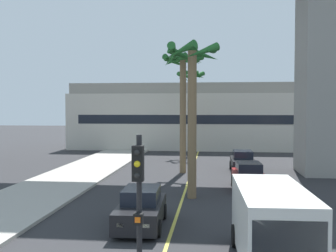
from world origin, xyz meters
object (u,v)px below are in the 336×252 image
car_queue_front (141,209)px  delivery_van (271,223)px  car_queue_third (243,162)px  palm_tree_far_median (191,87)px  car_queue_second (249,177)px  palm_tree_near_median (183,79)px  palm_tree_mid_median (192,82)px  traffic_light_median_near (139,204)px

car_queue_front → delivery_van: delivery_van is taller
car_queue_third → palm_tree_far_median: bearing=113.3°
car_queue_front → car_queue_second: (5.00, 8.41, 0.00)m
palm_tree_near_median → palm_tree_mid_median: size_ratio=1.07×
palm_tree_mid_median → palm_tree_near_median: bearing=97.5°
car_queue_second → delivery_van: 12.02m
traffic_light_median_near → palm_tree_far_median: 33.55m
car_queue_second → delivery_van: bearing=-91.7°
palm_tree_mid_median → car_queue_third: bearing=71.1°
car_queue_second → delivery_van: (-0.35, -12.00, 0.57)m
car_queue_second → palm_tree_far_median: bearing=104.1°
car_queue_third → palm_tree_far_median: (-4.47, 10.39, 6.22)m
car_queue_second → car_queue_third: 6.89m
car_queue_second → car_queue_third: (0.13, 6.89, 0.00)m
car_queue_front → car_queue_second: size_ratio=1.00×
delivery_van → car_queue_front: bearing=142.3°
palm_tree_mid_median → traffic_light_median_near: bearing=-92.2°
car_queue_second → palm_tree_far_median: palm_tree_far_median is taller
car_queue_front → palm_tree_mid_median: bearing=72.2°
car_queue_third → palm_tree_far_median: size_ratio=0.48×
car_queue_second → traffic_light_median_near: (-3.72, -16.00, 1.99)m
car_queue_front → delivery_van: (4.65, -3.59, 0.57)m
car_queue_third → delivery_van: size_ratio=0.78×
traffic_light_median_near → car_queue_second: bearing=76.9°
car_queue_second → palm_tree_mid_median: size_ratio=0.50×
traffic_light_median_near → palm_tree_mid_median: 13.58m
car_queue_front → palm_tree_far_median: (0.66, 25.69, 6.22)m
car_queue_third → palm_tree_mid_median: bearing=-108.9°
traffic_light_median_near → palm_tree_mid_median: size_ratio=0.51×
palm_tree_mid_median → palm_tree_far_median: 20.20m
delivery_van → traffic_light_median_near: traffic_light_median_near is taller
delivery_van → palm_tree_mid_median: palm_tree_mid_median is taller
delivery_van → car_queue_third: bearing=88.5°
car_queue_second → palm_tree_mid_median: bearing=-138.3°
car_queue_front → traffic_light_median_near: size_ratio=0.99×
car_queue_front → palm_tree_mid_median: palm_tree_mid_median is taller
car_queue_front → palm_tree_far_median: bearing=88.5°
palm_tree_near_median → traffic_light_median_near: bearing=-88.4°
car_queue_third → palm_tree_mid_median: palm_tree_mid_median is taller
car_queue_third → palm_tree_near_median: 7.75m
car_queue_second → palm_tree_mid_median: (-3.22, -2.87, 5.42)m
car_queue_third → palm_tree_near_median: (-4.47, -1.23, 6.22)m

